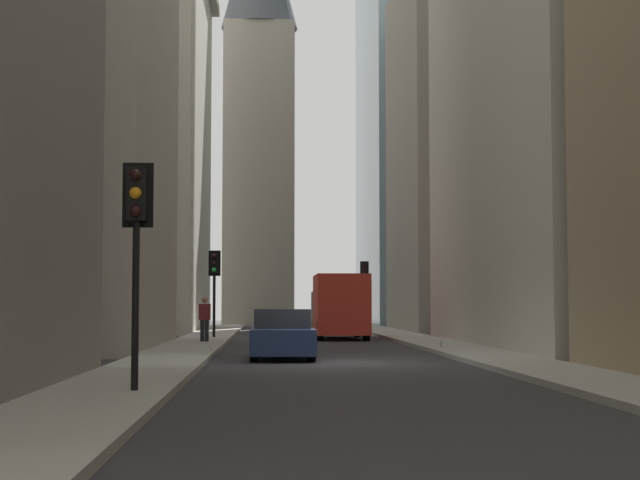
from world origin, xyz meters
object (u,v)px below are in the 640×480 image
at_px(sedan_navy, 282,336).
at_px(traffic_light_midblock, 214,273).
at_px(traffic_light_foreground, 136,222).
at_px(traffic_light_far_junction, 365,279).
at_px(delivery_truck, 339,306).
at_px(discarded_bottle, 441,344).
at_px(pedestrian, 205,317).

height_order(sedan_navy, traffic_light_midblock, traffic_light_midblock).
distance_m(traffic_light_foreground, traffic_light_far_junction, 43.11).
bearing_deg(delivery_truck, discarded_bottle, -168.10).
relative_size(sedan_navy, traffic_light_foreground, 1.13).
distance_m(sedan_navy, discarded_bottle, 6.71).
relative_size(sedan_navy, pedestrian, 2.55).
bearing_deg(discarded_bottle, delivery_truck, 11.90).
height_order(traffic_light_far_junction, pedestrian, traffic_light_far_junction).
bearing_deg(traffic_light_far_junction, sedan_navy, 170.01).
bearing_deg(traffic_light_midblock, traffic_light_far_junction, -26.38).
bearing_deg(sedan_navy, traffic_light_midblock, 10.76).
xyz_separation_m(delivery_truck, pedestrian, (-6.40, 5.62, -0.40)).
relative_size(traffic_light_midblock, traffic_light_far_junction, 0.94).
xyz_separation_m(pedestrian, discarded_bottle, (-5.48, -8.12, -0.81)).
bearing_deg(pedestrian, delivery_truck, -41.26).
distance_m(sedan_navy, traffic_light_midblock, 14.72).
bearing_deg(sedan_navy, delivery_truck, -9.95).
bearing_deg(traffic_light_foreground, delivery_truck, -11.06).
relative_size(sedan_navy, traffic_light_far_junction, 1.08).
relative_size(delivery_truck, pedestrian, 3.83).
height_order(delivery_truck, traffic_light_far_junction, traffic_light_far_junction).
distance_m(delivery_truck, traffic_light_midblock, 5.94).
relative_size(delivery_truck, traffic_light_foreground, 1.69).
bearing_deg(traffic_light_foreground, sedan_navy, -12.56).
distance_m(traffic_light_far_junction, pedestrian, 22.74).
bearing_deg(pedestrian, discarded_bottle, -124.01).
height_order(traffic_light_foreground, discarded_bottle, traffic_light_foreground).
relative_size(sedan_navy, traffic_light_midblock, 1.15).
bearing_deg(traffic_light_far_junction, pedestrian, 158.72).
bearing_deg(discarded_bottle, traffic_light_far_junction, -0.21).
bearing_deg(delivery_truck, sedan_navy, 170.05).
distance_m(traffic_light_foreground, traffic_light_midblock, 25.99).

